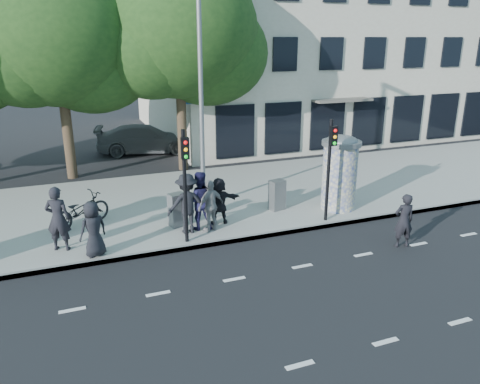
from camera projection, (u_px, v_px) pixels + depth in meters
name	position (u px, v px, depth m)	size (l,w,h in m)	color
ground	(255.00, 307.00, 10.93)	(120.00, 120.00, 0.00)	black
sidewalk	(177.00, 203.00, 17.54)	(40.00, 8.00, 0.15)	gray
curb	(209.00, 244.00, 14.05)	(40.00, 0.10, 0.16)	slate
lane_dash_near	(300.00, 365.00, 8.99)	(32.00, 0.12, 0.01)	silver
lane_dash_far	(234.00, 279.00, 12.17)	(32.00, 0.12, 0.01)	silver
ad_column_right	(340.00, 171.00, 16.39)	(1.36, 1.36, 2.65)	beige
traffic_pole_near	(185.00, 175.00, 13.38)	(0.22, 0.31, 3.40)	black
traffic_pole_far	(330.00, 160.00, 15.03)	(0.22, 0.31, 3.40)	black
street_lamp	(201.00, 75.00, 15.57)	(0.25, 0.93, 8.00)	slate
tree_near_left	(56.00, 35.00, 19.05)	(6.80, 6.80, 8.97)	#38281C
tree_center	(178.00, 29.00, 20.34)	(7.00, 7.00, 9.30)	#38281C
building	(305.00, 37.00, 30.85)	(20.30, 15.85, 12.00)	#B6AD98
ped_a	(93.00, 229.00, 12.92)	(0.78, 0.51, 1.60)	black
ped_b	(58.00, 219.00, 13.25)	(0.70, 0.46, 1.91)	black
ped_c	(199.00, 201.00, 14.73)	(0.92, 0.72, 1.89)	#1B193F
ped_d	(187.00, 204.00, 14.45)	(1.23, 0.71, 1.90)	black
ped_e	(211.00, 206.00, 14.61)	(0.98, 0.56, 1.67)	gray
ped_f	(219.00, 201.00, 15.21)	(1.45, 0.52, 1.56)	black
man_road	(404.00, 221.00, 13.84)	(0.61, 0.40, 1.66)	black
bicycle	(81.00, 210.00, 15.07)	(2.04, 0.71, 1.07)	black
cabinet_left	(177.00, 210.00, 15.09)	(0.52, 0.38, 1.09)	gray
cabinet_right	(277.00, 195.00, 16.51)	(0.52, 0.38, 1.08)	slate
car_right	(145.00, 139.00, 25.31)	(5.19, 2.11, 1.51)	#53575B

